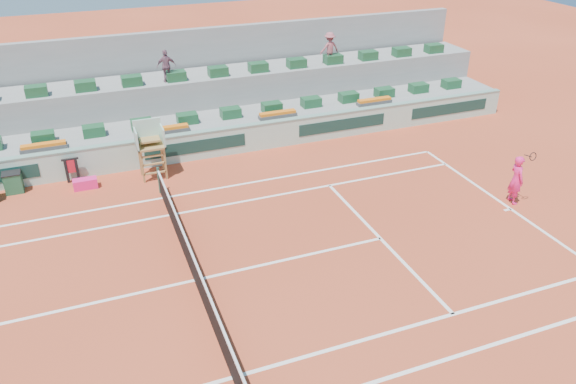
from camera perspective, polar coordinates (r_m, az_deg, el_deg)
name	(u,v)px	position (r m, az deg, el deg)	size (l,w,h in m)	color
ground	(195,280)	(17.45, -9.46, -8.85)	(90.00, 90.00, 0.00)	#AD3C21
seating_tier_lower	(141,134)	(26.47, -14.70, 5.69)	(36.00, 4.00, 1.20)	gray
seating_tier_upper	(134,108)	(27.72, -15.34, 8.20)	(36.00, 2.40, 2.60)	gray
stadium_back_wall	(127,80)	(28.95, -15.99, 10.86)	(36.00, 0.40, 4.40)	gray
player_bag	(85,184)	(23.51, -19.90, 0.80)	(0.92, 0.41, 0.41)	#FE217A
spectator_mid	(166,66)	(26.64, -12.25, 12.39)	(0.87, 0.36, 1.48)	#7D5365
spectator_right	(329,48)	(29.14, 4.23, 14.40)	(1.01, 0.58, 1.56)	#A4525A
court_lines	(195,280)	(17.44, -9.46, -8.84)	(23.89, 11.09, 0.01)	white
tennis_net	(193,266)	(17.13, -9.60, -7.45)	(0.10, 11.97, 1.10)	black
advertising_hoarding	(149,152)	(24.44, -13.93, 3.92)	(36.00, 0.34, 1.26)	#A3CDBA
umpire_chair	(150,142)	(23.17, -13.87, 5.00)	(1.10, 0.90, 2.40)	olive
seat_row_lower	(142,124)	(25.34, -14.64, 6.66)	(32.90, 0.60, 0.44)	#194D2A
seat_row_upper	(132,81)	(26.68, -15.59, 10.84)	(32.90, 0.60, 0.44)	#194D2A
flower_planters	(108,138)	(24.54, -17.81, 5.26)	(26.80, 0.36, 0.28)	#494949
drink_cooler_a	(13,182)	(24.21, -26.14, 0.89)	(0.68, 0.59, 0.84)	#1B5333
towel_rack	(72,168)	(24.04, -21.13, 2.27)	(0.65, 0.11, 1.03)	black
tennis_player	(516,180)	(22.44, 22.18, 1.18)	(0.56, 0.94, 2.28)	#FE217A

